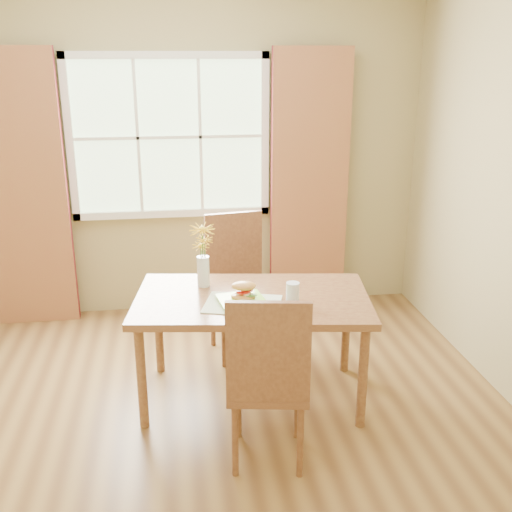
{
  "coord_description": "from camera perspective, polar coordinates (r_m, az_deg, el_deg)",
  "views": [
    {
      "loc": [
        -0.0,
        -3.07,
        2.15
      ],
      "look_at": [
        0.48,
        0.3,
        0.99
      ],
      "focal_mm": 42.0,
      "sensor_mm": 36.0,
      "label": 1
    }
  ],
  "objects": [
    {
      "name": "placemat",
      "position": [
        3.62,
        -1.29,
        -4.59
      ],
      "size": [
        0.52,
        0.44,
        0.01
      ],
      "primitive_type": "cube",
      "rotation": [
        0.0,
        0.0,
        -0.28
      ],
      "color": "beige",
      "rests_on": "dining_table"
    },
    {
      "name": "window",
      "position": [
        4.98,
        -8.26,
        11.14
      ],
      "size": [
        1.62,
        0.06,
        1.32
      ],
      "color": "#B4D9A4",
      "rests_on": "room"
    },
    {
      "name": "chair_far",
      "position": [
        4.44,
        -1.78,
        -2.04
      ],
      "size": [
        0.49,
        0.49,
        1.04
      ],
      "rotation": [
        0.0,
        0.0,
        0.15
      ],
      "color": "brown",
      "rests_on": "room"
    },
    {
      "name": "water_glass",
      "position": [
        3.65,
        3.51,
        -3.5
      ],
      "size": [
        0.08,
        0.08,
        0.12
      ],
      "color": "silver",
      "rests_on": "dining_table"
    },
    {
      "name": "chair_near",
      "position": [
        3.17,
        1.16,
        -11.31
      ],
      "size": [
        0.49,
        0.49,
        1.02
      ],
      "rotation": [
        0.0,
        0.0,
        -0.16
      ],
      "color": "brown",
      "rests_on": "room"
    },
    {
      "name": "dining_table",
      "position": [
        3.76,
        -0.36,
        -4.92
      ],
      "size": [
        1.55,
        1.01,
        0.71
      ],
      "rotation": [
        0.0,
        0.0,
        -0.14
      ],
      "color": "olive",
      "rests_on": "room"
    },
    {
      "name": "flower_vase",
      "position": [
        3.83,
        -5.1,
        0.62
      ],
      "size": [
        0.17,
        0.17,
        0.41
      ],
      "color": "silver",
      "rests_on": "dining_table"
    },
    {
      "name": "croissant_sandwich",
      "position": [
        3.62,
        -1.17,
        -3.34
      ],
      "size": [
        0.17,
        0.13,
        0.12
      ],
      "rotation": [
        0.0,
        0.0,
        -0.14
      ],
      "color": "#EAB050",
      "rests_on": "plate"
    },
    {
      "name": "curtain_right",
      "position": [
        5.09,
        5.1,
        6.85
      ],
      "size": [
        0.65,
        0.08,
        2.2
      ],
      "primitive_type": "cube",
      "color": "maroon",
      "rests_on": "room"
    },
    {
      "name": "room",
      "position": [
        3.17,
        -7.93,
        4.05
      ],
      "size": [
        4.24,
        3.84,
        2.74
      ],
      "color": "brown",
      "rests_on": "ground"
    },
    {
      "name": "plate",
      "position": [
        3.62,
        -1.34,
        -4.43
      ],
      "size": [
        0.31,
        0.31,
        0.01
      ],
      "primitive_type": "cube",
      "rotation": [
        0.0,
        0.0,
        0.16
      ],
      "color": "#93E038",
      "rests_on": "placemat"
    },
    {
      "name": "curtain_left",
      "position": [
        5.09,
        -21.15,
        5.66
      ],
      "size": [
        0.65,
        0.08,
        2.2
      ],
      "primitive_type": "cube",
      "color": "maroon",
      "rests_on": "room"
    }
  ]
}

